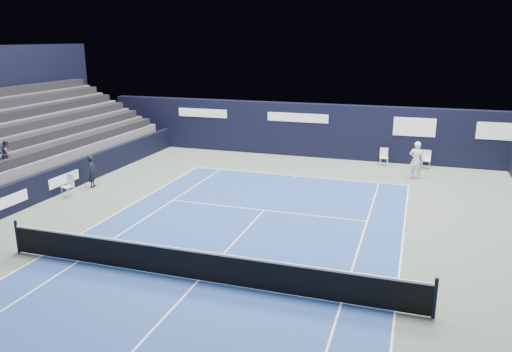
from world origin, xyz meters
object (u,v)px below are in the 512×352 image
at_px(tennis_net, 198,265).
at_px(tennis_player, 416,160).
at_px(folding_chair_back_a, 384,154).
at_px(folding_chair_back_b, 426,158).
at_px(line_judge_chair, 69,184).

xyz_separation_m(tennis_net, tennis_player, (5.74, 13.38, 0.42)).
height_order(folding_chair_back_a, folding_chair_back_b, folding_chair_back_b).
distance_m(tennis_net, tennis_player, 14.56).
bearing_deg(tennis_player, folding_chair_back_a, 127.78).
bearing_deg(line_judge_chair, folding_chair_back_a, 53.79).
height_order(line_judge_chair, tennis_net, tennis_net).
distance_m(folding_chair_back_a, folding_chair_back_b, 2.22).
distance_m(line_judge_chair, tennis_player, 16.45).
bearing_deg(folding_chair_back_b, line_judge_chair, -143.52).
distance_m(folding_chair_back_a, tennis_player, 2.79).
relative_size(folding_chair_back_a, line_judge_chair, 0.98).
bearing_deg(line_judge_chair, folding_chair_back_b, 49.40).
xyz_separation_m(line_judge_chair, tennis_player, (14.47, 7.83, 0.37)).
relative_size(tennis_net, tennis_player, 6.92).
bearing_deg(tennis_player, folding_chair_back_b, 76.72).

